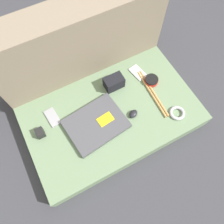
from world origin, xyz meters
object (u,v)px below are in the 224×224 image
Objects in this scene: phone_black at (53,117)px; charger_brick at (40,133)px; computer_mouse at (133,114)px; camera_pouch at (114,82)px; laptop at (96,124)px; speaker_puck at (151,80)px; phone_silver at (138,73)px.

charger_brick reaches higher than phone_black.
computer_mouse is at bearing -31.70° from phone_black.
camera_pouch is at bearing 9.63° from charger_brick.
laptop is 6.89× the size of charger_brick.
charger_brick is (-0.74, -0.00, 0.01)m from speaker_puck.
camera_pouch reaches higher than phone_black.
speaker_puck is 0.73× the size of camera_pouch.
computer_mouse is at bearing -146.20° from speaker_puck.
phone_black is at bearing 172.68° from phone_silver.
laptop is 0.45m from speaker_puck.
charger_brick is (-0.70, -0.10, 0.02)m from phone_silver.
camera_pouch reaches higher than phone_silver.
computer_mouse is 0.60× the size of camera_pouch.
computer_mouse reaches higher than phone_black.
charger_brick reaches higher than phone_silver.
computer_mouse is (0.22, -0.05, -0.00)m from laptop.
phone_black is 1.06× the size of camera_pouch.
phone_silver is at bearing 112.46° from speaker_puck.
phone_silver is at bearing 3.48° from camera_pouch.
laptop is at bearing -17.58° from charger_brick.
speaker_puck is at bearing -77.99° from phone_silver.
camera_pouch is (-0.18, -0.01, 0.04)m from phone_silver.
computer_mouse is 0.54m from charger_brick.
computer_mouse is at bearing -88.41° from camera_pouch.
computer_mouse is at bearing -15.23° from charger_brick.
charger_brick reaches higher than computer_mouse.
camera_pouch reaches higher than laptop.
laptop is 0.23m from computer_mouse.
laptop is 0.26m from phone_black.
camera_pouch is at bearing -2.79° from phone_black.
speaker_puck is (0.44, 0.10, 0.00)m from laptop.
laptop reaches higher than phone_black.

